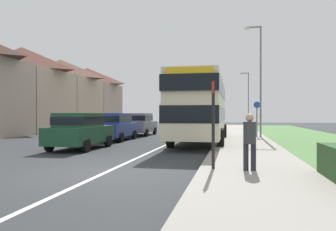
{
  "coord_description": "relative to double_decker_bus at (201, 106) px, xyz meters",
  "views": [
    {
      "loc": [
        3.53,
        -8.61,
        1.65
      ],
      "look_at": [
        0.69,
        5.72,
        1.6
      ],
      "focal_mm": 34.88,
      "sensor_mm": 36.0,
      "label": 1
    }
  ],
  "objects": [
    {
      "name": "parked_car_blue",
      "position": [
        -5.47,
        0.45,
        -1.2
      ],
      "size": [
        1.88,
        4.23,
        1.72
      ],
      "color": "navy",
      "rests_on": "ground_plane"
    },
    {
      "name": "cycle_route_sign",
      "position": [
        3.42,
        3.91,
        -0.72
      ],
      "size": [
        0.44,
        0.08,
        2.52
      ],
      "color": "slate",
      "rests_on": "ground_plane"
    },
    {
      "name": "parked_car_grey",
      "position": [
        -5.32,
        5.54,
        -1.2
      ],
      "size": [
        1.92,
        4.29,
        1.73
      ],
      "color": "slate",
      "rests_on": "ground_plane"
    },
    {
      "name": "lane_marking_centre",
      "position": [
        -1.73,
        -2.4,
        -2.14
      ],
      "size": [
        0.14,
        60.0,
        0.01
      ],
      "primitive_type": "cube",
      "color": "silver",
      "rests_on": "ground_plane"
    },
    {
      "name": "parked_car_dark_green",
      "position": [
        -5.29,
        -4.68,
        -1.21
      ],
      "size": [
        1.95,
        4.14,
        1.71
      ],
      "color": "#19472D",
      "rests_on": "ground_plane"
    },
    {
      "name": "street_lamp_far",
      "position": [
        3.63,
        22.68,
        1.82
      ],
      "size": [
        1.14,
        0.2,
        6.84
      ],
      "color": "slate",
      "rests_on": "ground_plane"
    },
    {
      "name": "pavement_near_side",
      "position": [
        2.47,
        -4.4,
        -2.08
      ],
      "size": [
        3.2,
        68.0,
        0.12
      ],
      "primitive_type": "cube",
      "color": "gray",
      "rests_on": "ground_plane"
    },
    {
      "name": "house_terrace_far_side",
      "position": [
        -17.27,
        11.24,
        1.78
      ],
      "size": [
        7.57,
        27.43,
        7.85
      ],
      "color": "tan",
      "rests_on": "ground_plane"
    },
    {
      "name": "street_lamp_mid",
      "position": [
        3.54,
        3.54,
        2.18
      ],
      "size": [
        1.14,
        0.2,
        7.54
      ],
      "color": "slate",
      "rests_on": "ground_plane"
    },
    {
      "name": "double_decker_bus",
      "position": [
        0.0,
        0.0,
        0.0
      ],
      "size": [
        2.8,
        11.01,
        3.7
      ],
      "color": "beige",
      "rests_on": "ground_plane"
    },
    {
      "name": "pedestrian_at_stop",
      "position": [
        2.26,
        -9.87,
        -1.17
      ],
      "size": [
        0.34,
        0.34,
        1.67
      ],
      "color": "#23232D",
      "rests_on": "ground_plane"
    },
    {
      "name": "bus_stop_sign",
      "position": [
        1.27,
        -9.77,
        -0.6
      ],
      "size": [
        0.09,
        0.52,
        2.6
      ],
      "color": "black",
      "rests_on": "ground_plane"
    },
    {
      "name": "ground_plane",
      "position": [
        -1.73,
        -10.4,
        -2.14
      ],
      "size": [
        120.0,
        120.0,
        0.0
      ],
      "primitive_type": "plane",
      "color": "#2D3033"
    }
  ]
}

